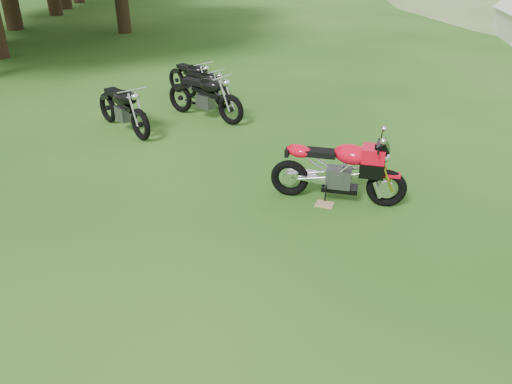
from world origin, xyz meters
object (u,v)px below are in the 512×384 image
Objects in this scene: sport_motorcycle at (338,165)px; plywood_board at (325,204)px; vintage_moto_b at (205,84)px; vintage_moto_d at (192,78)px; vintage_moto_a at (122,106)px; vintage_moto_c at (204,94)px.

sport_motorcycle is 0.63m from plywood_board.
vintage_moto_d is (-0.56, 0.19, 0.04)m from vintage_moto_b.
plywood_board is 0.13× the size of vintage_moto_a.
vintage_moto_d is (-5.41, 3.34, 0.49)m from plywood_board.
vintage_moto_d reaches higher than vintage_moto_b.
vintage_moto_a reaches higher than vintage_moto_d.
vintage_moto_a is 1.06× the size of vintage_moto_d.
plywood_board is at bearing -25.84° from vintage_moto_c.
sport_motorcycle reaches higher than plywood_board.
vintage_moto_b is 0.59m from vintage_moto_d.
plywood_board is at bearing -22.34° from vintage_moto_b.
vintage_moto_b is 1.20m from vintage_moto_c.
vintage_moto_b is 0.84× the size of vintage_moto_c.
plywood_board is 6.38m from vintage_moto_d.
vintage_moto_b is at bearing 130.89° from vintage_moto_c.
plywood_board is 5.06m from vintage_moto_a.
vintage_moto_a is (-5.07, 0.39, -0.06)m from sport_motorcycle.
plywood_board is at bearing -18.76° from vintage_moto_d.
sport_motorcycle is 0.94× the size of vintage_moto_c.
sport_motorcycle is at bearing -19.98° from vintage_moto_b.
vintage_moto_c is at bearing -27.98° from vintage_moto_d.
vintage_moto_b is 0.92× the size of vintage_moto_d.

